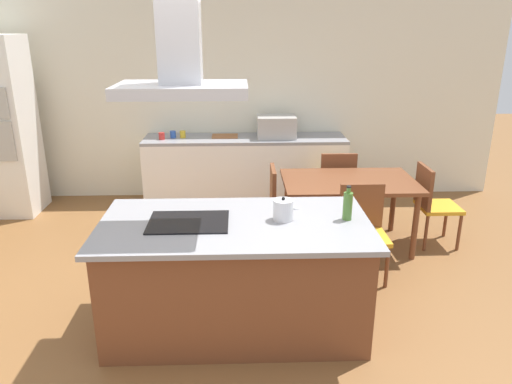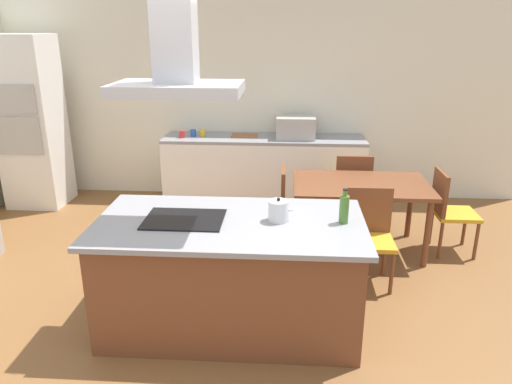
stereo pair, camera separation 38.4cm
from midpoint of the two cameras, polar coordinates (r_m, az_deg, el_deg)
ground at (r=5.42m, az=0.97°, el=-6.18°), size 16.00×16.00×0.00m
wall_back at (r=6.72m, az=1.81°, el=10.86°), size 7.20×0.10×2.70m
kitchen_island at (r=3.88m, az=-0.12°, el=-9.60°), size 2.06×1.08×0.90m
cooktop at (r=3.72m, az=-5.50°, el=-3.26°), size 0.60×0.44×0.01m
tea_kettle at (r=3.68m, az=5.65°, el=-2.25°), size 0.21×0.15×0.19m
olive_oil_bottle at (r=3.71m, az=13.23°, el=-1.96°), size 0.07×0.07×0.27m
back_counter at (r=6.55m, az=2.61°, el=2.55°), size 2.65×0.62×0.90m
countertop_microwave at (r=6.41m, az=6.41°, el=7.53°), size 0.50×0.38×0.28m
coffee_mug_red at (r=6.46m, az=-7.00°, el=6.73°), size 0.08×0.08×0.09m
coffee_mug_blue at (r=6.52m, az=-5.69°, el=6.91°), size 0.08×0.08×0.09m
coffee_mug_yellow at (r=6.51m, az=-4.58°, el=6.91°), size 0.08×0.08×0.09m
cutting_board at (r=6.49m, az=0.33°, el=6.61°), size 0.34×0.24×0.02m
wall_oven_stack at (r=6.91m, az=-23.43°, el=7.45°), size 0.70×0.66×2.20m
dining_table at (r=5.23m, az=14.26°, el=0.12°), size 1.40×0.90×0.75m
chair_facing_island at (r=4.68m, az=15.48°, el=-4.38°), size 0.42×0.42×0.89m
chair_at_left_end at (r=5.19m, az=4.14°, el=-1.31°), size 0.42×0.42×0.89m
chair_facing_back_wall at (r=5.90m, az=13.06°, el=0.77°), size 0.42×0.42×0.89m
chair_at_right_end at (r=5.52m, az=23.50°, el=-1.65°), size 0.42×0.42×0.89m
range_hood at (r=3.45m, az=-6.15°, el=15.43°), size 0.90×0.55×0.78m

